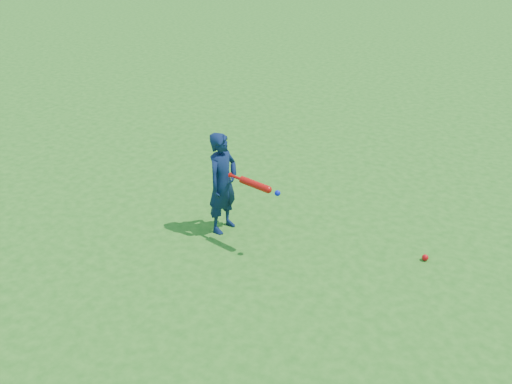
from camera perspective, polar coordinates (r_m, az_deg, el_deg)
ground at (r=7.17m, az=-4.81°, el=-2.12°), size 80.00×80.00×0.00m
child at (r=6.54m, az=-3.35°, el=0.91°), size 0.34×0.48×1.22m
ground_ball_red at (r=6.52m, az=16.56°, el=-6.30°), size 0.07×0.07×0.07m
bat_swing at (r=6.11m, az=0.10°, el=0.68°), size 0.70×0.20×0.08m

